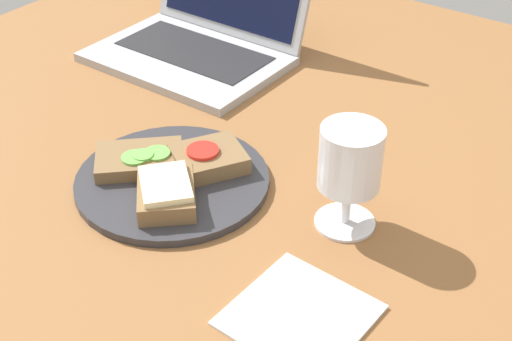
{
  "coord_description": "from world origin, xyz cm",
  "views": [
    {
      "loc": [
        47.69,
        -60.77,
        58.72
      ],
      "look_at": [
        5.5,
        -3.08,
        8.0
      ],
      "focal_mm": 50.0,
      "sensor_mm": 36.0,
      "label": 1
    }
  ],
  "objects_px": {
    "wine_glass": "(351,162)",
    "sandwich_with_tomato": "(209,158)",
    "plate": "(172,181)",
    "sandwich_with_cucumber": "(140,159)",
    "laptop": "(205,26)",
    "sandwich_with_cheese": "(166,192)",
    "napkin": "(299,315)"
  },
  "relations": [
    {
      "from": "wine_glass",
      "to": "laptop",
      "type": "height_order",
      "value": "laptop"
    },
    {
      "from": "laptop",
      "to": "napkin",
      "type": "xyz_separation_m",
      "value": [
        0.48,
        -0.43,
        -0.05
      ]
    },
    {
      "from": "laptop",
      "to": "napkin",
      "type": "distance_m",
      "value": 0.64
    },
    {
      "from": "napkin",
      "to": "laptop",
      "type": "bearing_deg",
      "value": 138.24
    },
    {
      "from": "sandwich_with_tomato",
      "to": "laptop",
      "type": "height_order",
      "value": "laptop"
    },
    {
      "from": "plate",
      "to": "wine_glass",
      "type": "xyz_separation_m",
      "value": [
        0.22,
        0.07,
        0.08
      ]
    },
    {
      "from": "laptop",
      "to": "sandwich_with_tomato",
      "type": "bearing_deg",
      "value": -49.87
    },
    {
      "from": "laptop",
      "to": "napkin",
      "type": "height_order",
      "value": "laptop"
    },
    {
      "from": "sandwich_with_cheese",
      "to": "laptop",
      "type": "height_order",
      "value": "laptop"
    },
    {
      "from": "sandwich_with_tomato",
      "to": "laptop",
      "type": "distance_m",
      "value": 0.37
    },
    {
      "from": "napkin",
      "to": "wine_glass",
      "type": "bearing_deg",
      "value": 103.66
    },
    {
      "from": "sandwich_with_tomato",
      "to": "sandwich_with_cucumber",
      "type": "xyz_separation_m",
      "value": [
        -0.08,
        -0.05,
        -0.0
      ]
    },
    {
      "from": "sandwich_with_cheese",
      "to": "sandwich_with_cucumber",
      "type": "height_order",
      "value": "sandwich_with_cheese"
    },
    {
      "from": "sandwich_with_cucumber",
      "to": "wine_glass",
      "type": "bearing_deg",
      "value": 14.23
    },
    {
      "from": "plate",
      "to": "wine_glass",
      "type": "bearing_deg",
      "value": 16.36
    },
    {
      "from": "sandwich_with_cucumber",
      "to": "napkin",
      "type": "bearing_deg",
      "value": -16.37
    },
    {
      "from": "sandwich_with_cheese",
      "to": "wine_glass",
      "type": "bearing_deg",
      "value": 29.56
    },
    {
      "from": "wine_glass",
      "to": "sandwich_with_tomato",
      "type": "bearing_deg",
      "value": -174.99
    },
    {
      "from": "sandwich_with_tomato",
      "to": "sandwich_with_cucumber",
      "type": "height_order",
      "value": "sandwich_with_tomato"
    },
    {
      "from": "laptop",
      "to": "sandwich_with_cucumber",
      "type": "bearing_deg",
      "value": -64.08
    },
    {
      "from": "sandwich_with_cheese",
      "to": "napkin",
      "type": "bearing_deg",
      "value": -12.87
    },
    {
      "from": "sandwich_with_cheese",
      "to": "wine_glass",
      "type": "relative_size",
      "value": 0.85
    },
    {
      "from": "sandwich_with_cheese",
      "to": "sandwich_with_tomato",
      "type": "distance_m",
      "value": 0.09
    },
    {
      "from": "sandwich_with_tomato",
      "to": "napkin",
      "type": "height_order",
      "value": "sandwich_with_tomato"
    },
    {
      "from": "wine_glass",
      "to": "plate",
      "type": "bearing_deg",
      "value": -163.64
    },
    {
      "from": "napkin",
      "to": "sandwich_with_cheese",
      "type": "bearing_deg",
      "value": 167.13
    },
    {
      "from": "sandwich_with_tomato",
      "to": "wine_glass",
      "type": "xyz_separation_m",
      "value": [
        0.2,
        0.02,
        0.07
      ]
    },
    {
      "from": "sandwich_with_tomato",
      "to": "wine_glass",
      "type": "bearing_deg",
      "value": 5.01
    },
    {
      "from": "plate",
      "to": "sandwich_with_cheese",
      "type": "relative_size",
      "value": 2.2
    },
    {
      "from": "sandwich_with_cucumber",
      "to": "napkin",
      "type": "relative_size",
      "value": 0.99
    },
    {
      "from": "sandwich_with_tomato",
      "to": "napkin",
      "type": "bearing_deg",
      "value": -31.1
    },
    {
      "from": "plate",
      "to": "sandwich_with_cucumber",
      "type": "height_order",
      "value": "sandwich_with_cucumber"
    }
  ]
}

